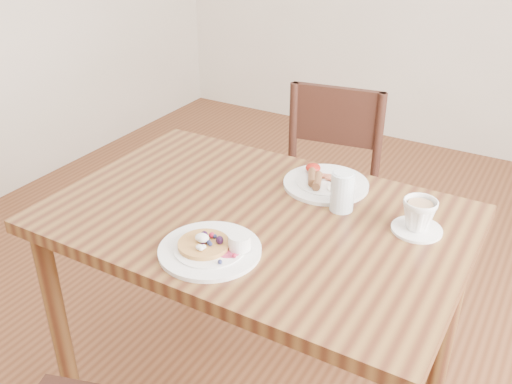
% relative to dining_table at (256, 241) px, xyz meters
% --- Properties ---
extents(dining_table, '(1.20, 0.80, 0.75)m').
position_rel_dining_table_xyz_m(dining_table, '(0.00, 0.00, 0.00)').
color(dining_table, brown).
rests_on(dining_table, ground).
extents(chair_far, '(0.48, 0.48, 0.88)m').
position_rel_dining_table_xyz_m(chair_far, '(-0.08, 0.69, -0.16)').
color(chair_far, black).
rests_on(chair_far, ground).
extents(pancake_plate, '(0.27, 0.27, 0.06)m').
position_rel_dining_table_xyz_m(pancake_plate, '(0.00, -0.23, 0.11)').
color(pancake_plate, white).
rests_on(pancake_plate, dining_table).
extents(breakfast_plate, '(0.27, 0.27, 0.04)m').
position_rel_dining_table_xyz_m(breakfast_plate, '(0.10, 0.26, 0.11)').
color(breakfast_plate, white).
rests_on(breakfast_plate, dining_table).
extents(teacup_saucer, '(0.14, 0.14, 0.10)m').
position_rel_dining_table_xyz_m(teacup_saucer, '(0.43, 0.14, 0.14)').
color(teacup_saucer, white).
rests_on(teacup_saucer, dining_table).
extents(water_glass, '(0.07, 0.07, 0.12)m').
position_rel_dining_table_xyz_m(water_glass, '(0.21, 0.15, 0.16)').
color(water_glass, silver).
rests_on(water_glass, dining_table).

